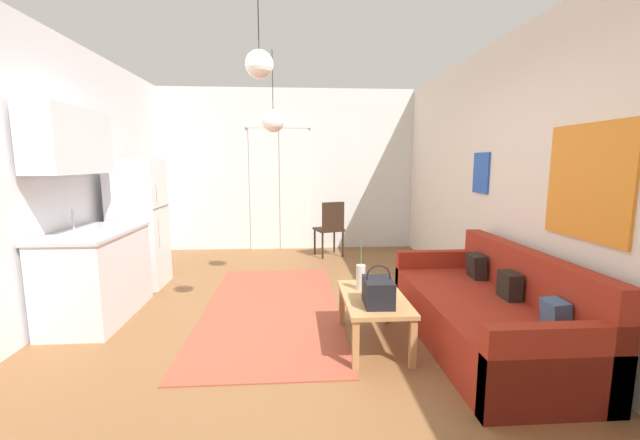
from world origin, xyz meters
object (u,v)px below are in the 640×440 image
object	(u,v)px
couch	(489,315)
pendant_lamp_far	(273,121)
refrigerator	(139,223)
accent_chair	(330,226)
bamboo_vase	(361,277)
coffee_table	(373,302)
pendant_lamp_near	(259,64)
handbag	(378,292)

from	to	relation	value
couch	pendant_lamp_far	distance (m)	3.03
couch	pendant_lamp_far	bearing A→B (deg)	139.24
refrigerator	accent_chair	xyz separation A→B (m)	(2.51, 1.36, -0.29)
couch	refrigerator	distance (m)	4.06
bamboo_vase	coffee_table	bearing A→B (deg)	-65.81
refrigerator	pendant_lamp_near	distance (m)	2.79
couch	pendant_lamp_near	size ratio (longest dim) A/B	3.40
coffee_table	couch	bearing A→B (deg)	-5.27
accent_chair	bamboo_vase	bearing A→B (deg)	71.39
couch	pendant_lamp_far	world-z (taller)	pendant_lamp_far
couch	pendant_lamp_near	distance (m)	2.80
coffee_table	pendant_lamp_near	distance (m)	2.16
refrigerator	pendant_lamp_near	world-z (taller)	pendant_lamp_near
handbag	pendant_lamp_near	world-z (taller)	pendant_lamp_near
bamboo_vase	refrigerator	size ratio (longest dim) A/B	0.28
bamboo_vase	handbag	bearing A→B (deg)	-79.23
accent_chair	pendant_lamp_far	xyz separation A→B (m)	(-0.82, -1.61, 1.51)
couch	accent_chair	xyz separation A→B (m)	(-1.05, 3.23, 0.24)
bamboo_vase	accent_chair	distance (m)	2.96
couch	refrigerator	world-z (taller)	refrigerator
handbag	refrigerator	world-z (taller)	refrigerator
bamboo_vase	accent_chair	world-z (taller)	accent_chair
refrigerator	handbag	bearing A→B (deg)	-37.57
handbag	accent_chair	xyz separation A→B (m)	(-0.07, 3.34, -0.02)
bamboo_vase	pendant_lamp_near	xyz separation A→B (m)	(-0.85, -0.06, 1.77)
refrigerator	pendant_lamp_far	world-z (taller)	pendant_lamp_far
refrigerator	couch	bearing A→B (deg)	-27.66
handbag	pendant_lamp_near	distance (m)	2.03
accent_chair	handbag	bearing A→B (deg)	72.66
coffee_table	bamboo_vase	world-z (taller)	bamboo_vase
pendant_lamp_near	couch	bearing A→B (deg)	-6.23
refrigerator	accent_chair	bearing A→B (deg)	28.44
handbag	accent_chair	size ratio (longest dim) A/B	0.36
pendant_lamp_far	handbag	bearing A→B (deg)	-62.82
refrigerator	pendant_lamp_far	distance (m)	2.10
coffee_table	pendant_lamp_far	distance (m)	2.42
bamboo_vase	pendant_lamp_near	distance (m)	1.97
handbag	refrigerator	xyz separation A→B (m)	(-2.58, 1.98, 0.26)
handbag	accent_chair	world-z (taller)	accent_chair
coffee_table	accent_chair	distance (m)	3.14
handbag	pendant_lamp_far	world-z (taller)	pendant_lamp_far
coffee_table	accent_chair	bearing A→B (deg)	91.36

